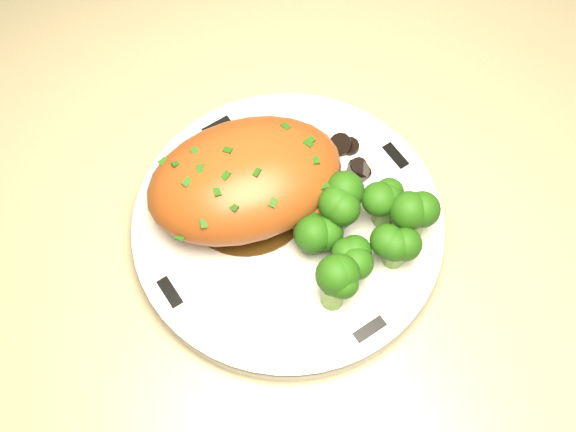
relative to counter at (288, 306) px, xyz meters
name	(u,v)px	position (x,y,z in m)	size (l,w,h in m)	color
counter	(288,306)	(0.00, 0.00, 0.00)	(2.09, 0.69, 1.02)	brown
plate	(288,226)	(-0.04, -0.08, 0.46)	(0.27, 0.27, 0.02)	silver
rim_accent_0	(395,156)	(0.08, -0.06, 0.47)	(0.03, 0.01, 0.00)	black
rim_accent_1	(217,126)	(-0.06, 0.04, 0.47)	(0.03, 0.01, 0.00)	black
rim_accent_2	(170,292)	(-0.15, -0.10, 0.47)	(0.03, 0.01, 0.00)	black
rim_accent_3	(370,329)	(-0.02, -0.19, 0.47)	(0.03, 0.01, 0.00)	black
gravy_pool	(247,198)	(-0.06, -0.04, 0.47)	(0.11, 0.11, 0.00)	#3E260B
chicken_breast	(253,181)	(-0.06, -0.05, 0.50)	(0.18, 0.13, 0.07)	#904519
mushroom_pile	(314,174)	(0.00, -0.05, 0.47)	(0.08, 0.06, 0.02)	black
broccoli_florets	(363,237)	(0.01, -0.13, 0.49)	(0.12, 0.09, 0.04)	olive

